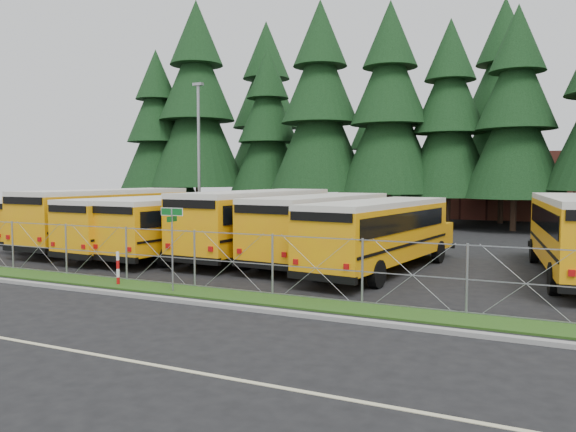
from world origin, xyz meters
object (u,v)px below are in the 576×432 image
object	(u,v)px
bus_3	(191,227)
light_standard	(199,152)
bus_1	(113,219)
bus_4	(262,224)
bus_0	(87,221)
bus_2	(152,226)
bus_6	(383,236)
street_sign	(172,231)
bus_5	(325,229)
striped_bollard	(118,269)

from	to	relation	value
bus_3	light_standard	world-z (taller)	light_standard
bus_1	bus_4	size ratio (longest dim) A/B	1.00
bus_0	bus_1	distance (m)	2.44
bus_1	bus_4	world-z (taller)	bus_4
bus_1	bus_2	xyz separation A→B (m)	(3.38, -0.99, -0.15)
bus_6	street_sign	distance (m)	8.61
bus_3	bus_5	xyz separation A→B (m)	(6.40, 1.17, 0.08)
light_standard	bus_0	bearing A→B (deg)	-101.37
bus_4	street_sign	world-z (taller)	bus_4
bus_1	bus_3	world-z (taller)	bus_1
bus_3	light_standard	xyz separation A→B (m)	(-6.26, 9.92, 4.08)
bus_2	striped_bollard	xyz separation A→B (m)	(4.10, -6.95, -0.82)
bus_5	bus_4	bearing A→B (deg)	-177.38
bus_1	bus_6	size ratio (longest dim) A/B	1.09
bus_4	street_sign	distance (m)	8.64
bus_0	bus_1	bearing A→B (deg)	-9.96
bus_5	street_sign	distance (m)	8.68
bus_1	bus_2	world-z (taller)	bus_1
bus_1	bus_5	xyz separation A→B (m)	(12.01, 0.32, -0.08)
street_sign	bus_0	bearing A→B (deg)	145.07
bus_3	bus_5	bearing A→B (deg)	13.89
bus_0	bus_2	size ratio (longest dim) A/B	0.95
bus_1	light_standard	distance (m)	9.91
bus_5	light_standard	xyz separation A→B (m)	(-12.66, 8.75, 4.00)
bus_5	bus_2	bearing A→B (deg)	-166.65
bus_5	light_standard	size ratio (longest dim) A/B	1.13
bus_2	bus_5	bearing A→B (deg)	12.59
bus_2	light_standard	size ratio (longest dim) A/B	1.07
bus_0	bus_5	bearing A→B (deg)	1.40
bus_3	street_sign	distance (m)	8.48
striped_bollard	light_standard	bearing A→B (deg)	115.56
bus_0	bus_6	world-z (taller)	bus_6
light_standard	bus_1	bearing A→B (deg)	-85.89
bus_5	striped_bollard	size ratio (longest dim) A/B	9.52
bus_3	street_sign	world-z (taller)	bus_3
street_sign	striped_bollard	xyz separation A→B (m)	(-2.48, 0.16, -1.43)
bus_1	bus_5	bearing A→B (deg)	2.70
bus_4	light_standard	xyz separation A→B (m)	(-9.40, 8.63, 3.92)
bus_1	bus_5	world-z (taller)	bus_1
bus_4	bus_5	world-z (taller)	bus_4
bus_6	striped_bollard	distance (m)	10.19
bus_0	bus_4	world-z (taller)	bus_4
bus_1	bus_2	distance (m)	3.52
bus_6	bus_1	bearing A→B (deg)	-177.28
bus_4	light_standard	distance (m)	13.35
light_standard	bus_3	bearing A→B (deg)	-57.74
bus_1	striped_bollard	distance (m)	10.96
bus_3	bus_4	bearing A→B (deg)	25.88
bus_2	street_sign	world-z (taller)	bus_2
street_sign	light_standard	size ratio (longest dim) A/B	0.28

